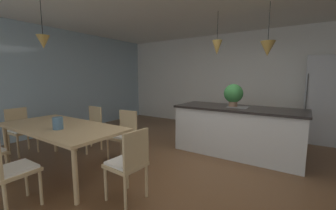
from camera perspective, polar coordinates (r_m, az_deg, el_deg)
The scene contains 16 objects.
ground_plane at distance 3.49m, azimuth 7.65°, elevation -17.54°, with size 10.00×8.40×0.04m, color brown.
wall_back_kitchen at distance 6.27m, azimuth 21.11°, elevation 6.10°, with size 10.00×0.12×2.70m, color white.
window_wall_left_glazing at distance 6.13m, azimuth -28.84°, elevation 5.65°, with size 0.06×8.40×2.70m, color #9EB7C6.
dining_table at distance 3.60m, azimuth -27.27°, elevation -5.97°, with size 2.10×0.96×0.73m.
chair_far_right at distance 3.78m, azimuth -12.07°, elevation -7.70°, with size 0.43×0.43×0.87m.
chair_kitchen_end at distance 2.56m, azimuth -10.73°, elevation -15.13°, with size 0.42×0.42×0.87m.
chair_window_end at distance 4.91m, azimuth -35.35°, elevation -5.40°, with size 0.43×0.43×0.87m.
chair_far_left at distance 4.48m, azimuth -20.55°, elevation -5.60°, with size 0.41×0.41×0.87m.
chair_near_right at distance 2.91m, azimuth -37.39°, elevation -13.78°, with size 0.41×0.41×0.87m.
kitchen_island at distance 4.21m, azimuth 18.39°, elevation -6.52°, with size 2.30×0.90×0.91m.
refrigerator at distance 5.75m, azimuth 36.48°, elevation 1.14°, with size 0.65×0.67×1.92m.
pendant_over_table at distance 3.64m, azimuth -31.02°, elevation 14.64°, with size 0.18×0.18×0.83m.
pendant_over_island_main at distance 4.26m, azimuth 13.29°, elevation 15.10°, with size 0.19×0.19×0.81m.
pendant_over_island_aux at distance 4.02m, azimuth 25.64°, elevation 13.79°, with size 0.24×0.24×0.88m.
potted_plant_on_island at distance 4.12m, azimuth 17.49°, elevation 2.89°, with size 0.35×0.35×0.43m.
vase_on_dining_table at distance 3.35m, azimuth -27.96°, elevation -4.44°, with size 0.14×0.14×0.17m.
Camera 1 is at (1.36, -2.86, 1.46)m, focal length 22.23 mm.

